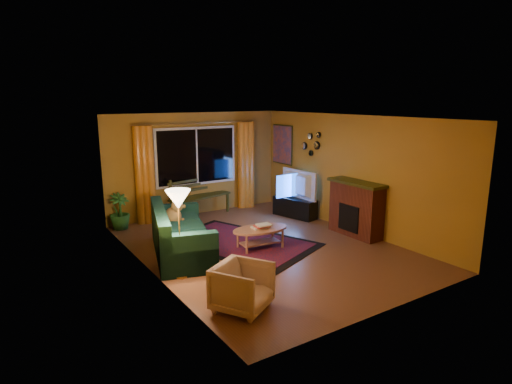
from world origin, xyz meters
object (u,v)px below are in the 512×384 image
floor_lamp (180,234)px  armchair (242,285)px  coffee_table (260,238)px  bench (201,206)px  sofa (181,231)px  tv_console (295,207)px

floor_lamp → armchair: bearing=-79.8°
coffee_table → bench: bearing=88.7°
sofa → coffee_table: sofa is taller
floor_lamp → coffee_table: floor_lamp is taller
armchair → floor_lamp: floor_lamp is taller
sofa → tv_console: size_ratio=1.99×
sofa → armchair: sofa is taller
sofa → bench: bearing=73.1°
sofa → armchair: (-0.16, -2.42, -0.09)m
sofa → tv_console: bearing=31.1°
bench → floor_lamp: bearing=-133.8°
bench → tv_console: bearing=-48.3°
bench → sofa: (-1.45, -2.22, 0.21)m
armchair → tv_console: 4.81m
sofa → coffee_table: bearing=-4.2°
tv_console → sofa: bearing=-179.3°
armchair → tv_console: (3.50, 3.30, -0.13)m
floor_lamp → coffee_table: bearing=12.8°
bench → tv_console: 2.31m
sofa → floor_lamp: 1.06m
bench → floor_lamp: 3.70m
coffee_table → armchair: bearing=-129.3°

